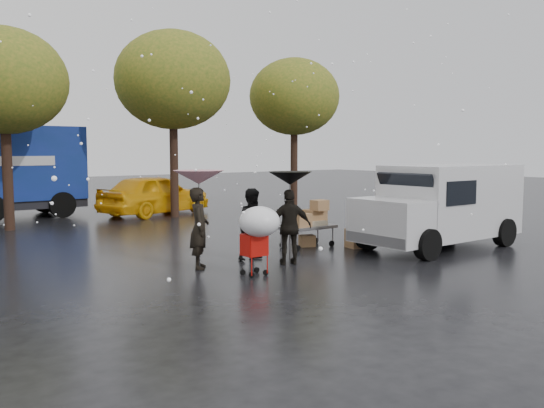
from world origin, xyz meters
TOP-DOWN VIEW (x-y plane):
  - ground at (0.00, 0.00)m, footprint 90.00×90.00m
  - person_pink at (-1.65, 0.97)m, footprint 0.70×0.78m
  - person_middle at (-0.12, 1.06)m, footprint 0.91×0.76m
  - person_black at (0.23, 0.12)m, footprint 1.09×0.81m
  - umbrella_pink at (-1.65, 0.97)m, footprint 1.11×1.11m
  - umbrella_black at (0.23, 0.12)m, footprint 0.99×0.99m
  - vendor_cart at (2.12, 1.61)m, footprint 1.52×0.80m
  - shopping_cart at (-1.11, -0.50)m, footprint 0.84×0.84m
  - white_van at (4.92, -0.56)m, footprint 4.91×2.18m
  - box_ground_near at (3.10, 0.78)m, footprint 0.63×0.54m
  - box_ground_far at (2.12, 1.71)m, footprint 0.48×0.43m
  - yellow_taxi at (2.22, 11.13)m, footprint 5.16×3.27m
  - tree_row at (-0.47, 10.00)m, footprint 21.60×4.40m

SIDE VIEW (x-z plane):
  - ground at x=0.00m, z-range 0.00..0.00m
  - box_ground_far at x=2.12m, z-range 0.00..0.31m
  - box_ground_near at x=3.10m, z-range 0.00..0.51m
  - vendor_cart at x=2.12m, z-range 0.09..1.36m
  - yellow_taxi at x=2.22m, z-range 0.00..1.64m
  - person_middle at x=-0.12m, z-range 0.00..1.70m
  - person_black at x=0.23m, z-range 0.00..1.72m
  - person_pink at x=-1.65m, z-range 0.00..1.79m
  - shopping_cart at x=-1.11m, z-range 0.33..1.80m
  - white_van at x=4.92m, z-range 0.06..2.26m
  - umbrella_black at x=0.23m, z-range 0.91..3.03m
  - umbrella_pink at x=-1.65m, z-range 0.93..3.09m
  - tree_row at x=-0.47m, z-range 1.46..8.58m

